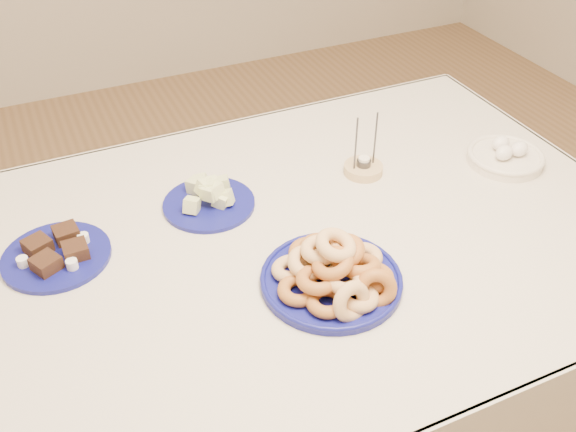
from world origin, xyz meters
The scene contains 6 objects.
dining_table centered at (0.00, 0.00, 0.64)m, with size 1.71×1.11×0.75m.
donut_platter centered at (0.04, -0.18, 0.78)m, with size 0.31×0.31×0.13m.
melon_plate centered at (-0.10, 0.19, 0.77)m, with size 0.25×0.25×0.08m.
brownie_plate centered at (-0.46, 0.14, 0.76)m, with size 0.31×0.31×0.04m.
candle_holder centered at (0.31, 0.15, 0.77)m, with size 0.11×0.11×0.17m.
egg_bowl centered at (0.67, 0.04, 0.77)m, with size 0.23×0.23×0.07m.
Camera 1 is at (-0.44, -1.02, 1.67)m, focal length 40.00 mm.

